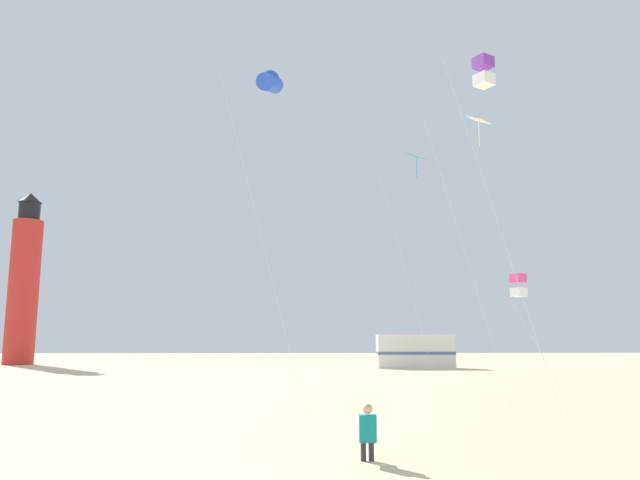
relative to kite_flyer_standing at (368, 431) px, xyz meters
The scene contains 8 objects.
kite_flyer_standing is the anchor object (origin of this frame).
kite_box_violet 15.81m from the kite_flyer_standing, 57.97° to the left, with size 3.34×2.36×12.97m.
kite_diamond_white 18.41m from the kite_flyer_standing, 63.51° to the left, with size 3.09×3.09×12.34m.
kite_box_rainbow 20.42m from the kite_flyer_standing, 61.02° to the left, with size 2.69×1.76×5.64m.
kite_tube_blue 16.40m from the kite_flyer_standing, 103.05° to the left, with size 3.33×3.19×13.35m.
kite_diamond_cyan 21.70m from the kite_flyer_standing, 75.26° to the left, with size 2.91×2.91×12.13m.
lighthouse_distant 55.97m from the kite_flyer_standing, 120.14° to the left, with size 2.80×2.80×16.80m.
rv_van_white 40.38m from the kite_flyer_standing, 77.58° to the left, with size 6.55×2.67×2.80m.
Camera 1 is at (0.12, -7.51, 2.42)m, focal length 34.34 mm.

